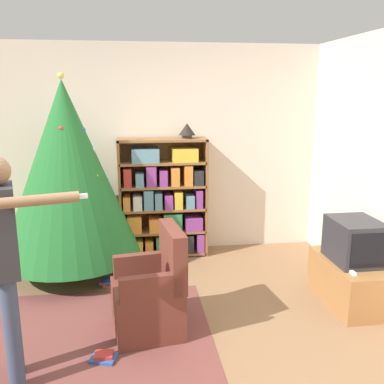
{
  "coord_description": "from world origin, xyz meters",
  "views": [
    {
      "loc": [
        -0.13,
        -3.08,
        2.02
      ],
      "look_at": [
        0.43,
        1.01,
        1.05
      ],
      "focal_mm": 40.0,
      "sensor_mm": 36.0,
      "label": 1
    }
  ],
  "objects": [
    {
      "name": "table_lamp",
      "position": [
        0.52,
        2.06,
        1.57
      ],
      "size": [
        0.2,
        0.2,
        0.18
      ],
      "color": "#473828",
      "rests_on": "bookshelf"
    },
    {
      "name": "game_remote",
      "position": [
        1.79,
        0.27,
        0.44
      ],
      "size": [
        0.04,
        0.12,
        0.02
      ],
      "color": "white",
      "rests_on": "tv_stand"
    },
    {
      "name": "area_rug",
      "position": [
        -0.53,
        0.01,
        0.0
      ],
      "size": [
        2.03,
        2.16,
        0.01
      ],
      "color": "brown",
      "rests_on": "ground_plane"
    },
    {
      "name": "tv_stand",
      "position": [
        1.94,
        0.54,
        0.21
      ],
      "size": [
        0.51,
        0.91,
        0.43
      ],
      "color": "#996638",
      "rests_on": "ground_plane"
    },
    {
      "name": "ground_plane",
      "position": [
        0.0,
        0.0,
        0.0
      ],
      "size": [
        14.0,
        14.0,
        0.0
      ],
      "primitive_type": "plane",
      "color": "#846042"
    },
    {
      "name": "standing_person",
      "position": [
        -1.0,
        -0.25,
        0.96
      ],
      "size": [
        0.7,
        0.45,
        1.62
      ],
      "rotation": [
        0.0,
        0.0,
        -1.31
      ],
      "color": "#38425B",
      "rests_on": "ground_plane"
    },
    {
      "name": "book_pile_by_chair",
      "position": [
        -0.41,
        -0.1,
        0.02
      ],
      "size": [
        0.23,
        0.2,
        0.06
      ],
      "color": "#284C93",
      "rests_on": "ground_plane"
    },
    {
      "name": "television",
      "position": [
        1.94,
        0.54,
        0.63
      ],
      "size": [
        0.42,
        0.53,
        0.41
      ],
      "color": "#28282D",
      "rests_on": "tv_stand"
    },
    {
      "name": "bookshelf",
      "position": [
        0.23,
        2.05,
        0.71
      ],
      "size": [
        1.08,
        0.34,
        1.47
      ],
      "color": "brown",
      "rests_on": "ground_plane"
    },
    {
      "name": "wall_back",
      "position": [
        0.0,
        2.3,
        1.3
      ],
      "size": [
        8.0,
        0.1,
        2.6
      ],
      "color": "beige",
      "rests_on": "ground_plane"
    },
    {
      "name": "armchair",
      "position": [
        -0.01,
        0.28,
        0.32
      ],
      "size": [
        0.64,
        0.63,
        0.92
      ],
      "rotation": [
        0.0,
        0.0,
        -1.44
      ],
      "color": "brown",
      "rests_on": "ground_plane"
    },
    {
      "name": "christmas_tree",
      "position": [
        -0.85,
        1.65,
        1.18
      ],
      "size": [
        1.53,
        1.53,
        2.22
      ],
      "color": "#4C3323",
      "rests_on": "ground_plane"
    },
    {
      "name": "book_pile_near_tree",
      "position": [
        -0.4,
        1.21,
        0.05
      ],
      "size": [
        0.25,
        0.2,
        0.08
      ],
      "color": "orange",
      "rests_on": "ground_plane"
    }
  ]
}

